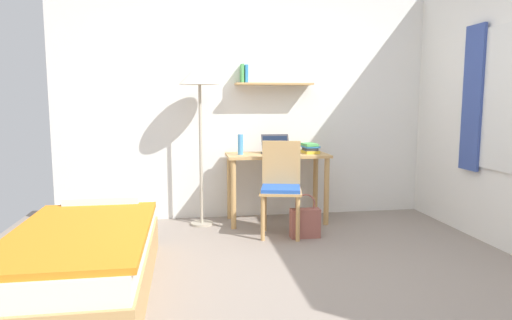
# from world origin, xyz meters

# --- Properties ---
(ground_plane) EXTENTS (5.28, 5.28, 0.00)m
(ground_plane) POSITION_xyz_m (0.00, 0.00, 0.00)
(ground_plane) COLOR gray
(wall_back) EXTENTS (4.40, 0.27, 2.60)m
(wall_back) POSITION_xyz_m (0.00, 2.02, 1.30)
(wall_back) COLOR white
(wall_back) RESTS_ON ground_plane
(bed) EXTENTS (0.88, 1.88, 0.54)m
(bed) POSITION_xyz_m (-1.48, 0.10, 0.24)
(bed) COLOR tan
(bed) RESTS_ON ground_plane
(desk) EXTENTS (1.10, 0.51, 0.76)m
(desk) POSITION_xyz_m (0.20, 1.70, 0.61)
(desk) COLOR tan
(desk) RESTS_ON ground_plane
(desk_chair) EXTENTS (0.48, 0.47, 0.93)m
(desk_chair) POSITION_xyz_m (0.15, 1.22, 0.51)
(desk_chair) COLOR tan
(desk_chair) RESTS_ON ground_plane
(standing_lamp) EXTENTS (0.44, 0.44, 1.72)m
(standing_lamp) POSITION_xyz_m (-0.62, 1.70, 1.53)
(standing_lamp) COLOR #B2A893
(standing_lamp) RESTS_ON ground_plane
(laptop) EXTENTS (0.31, 0.23, 0.21)m
(laptop) POSITION_xyz_m (0.20, 1.71, 0.81)
(laptop) COLOR #2D2D33
(laptop) RESTS_ON desk
(water_bottle) EXTENTS (0.06, 0.06, 0.22)m
(water_bottle) POSITION_xyz_m (-0.20, 1.69, 0.87)
(water_bottle) COLOR #4C99DB
(water_bottle) RESTS_ON desk
(book_stack) EXTENTS (0.18, 0.23, 0.11)m
(book_stack) POSITION_xyz_m (0.57, 1.70, 0.81)
(book_stack) COLOR gold
(book_stack) RESTS_ON desk
(handbag) EXTENTS (0.29, 0.11, 0.43)m
(handbag) POSITION_xyz_m (0.36, 1.08, 0.15)
(handbag) COLOR #99564C
(handbag) RESTS_ON ground_plane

